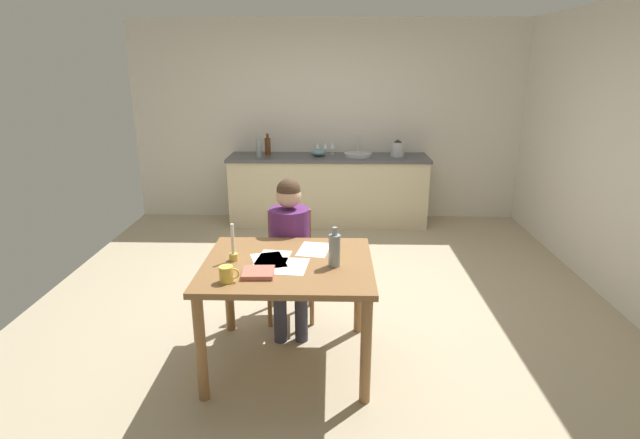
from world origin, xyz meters
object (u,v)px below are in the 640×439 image
wine_glass_by_kettle (325,146)px  stovetop_kettle (398,149)px  wine_glass_near_sink (332,146)px  person_seated (290,244)px  coffee_mug (227,274)px  candlestick (233,250)px  chair_at_table (290,258)px  bottle_oil (259,148)px  bottle_vinegar (268,146)px  mixing_bowl (319,152)px  book_magazine (258,273)px  wine_glass_back_left (317,146)px  wine_bottle_on_table (334,250)px  sink_unit (358,154)px  dining_table (288,277)px

wine_glass_by_kettle → stovetop_kettle: bearing=-9.2°
wine_glass_near_sink → person_seated: bearing=-96.7°
coffee_mug → candlestick: (-0.03, 0.35, 0.02)m
chair_at_table → bottle_oil: (-0.59, 2.45, 0.52)m
chair_at_table → bottle_vinegar: (-0.49, 2.58, 0.52)m
bottle_oil → mixing_bowl: bottle_oil is taller
candlestick → mixing_bowl: (0.49, 3.26, 0.11)m
candlestick → book_magazine: (0.20, -0.24, -0.06)m
person_seated → candlestick: bearing=-120.4°
candlestick → bottle_oil: bottle_oil is taller
person_seated → wine_glass_back_left: bearing=87.2°
chair_at_table → mixing_bowl: size_ratio=4.45×
person_seated → wine_glass_back_left: 2.85m
coffee_mug → book_magazine: 0.21m
coffee_mug → wine_glass_back_left: (0.44, 3.75, 0.19)m
bottle_oil → bottle_vinegar: bearing=53.5°
coffee_mug → wine_glass_near_sink: (0.64, 3.75, 0.19)m
candlestick → coffee_mug: bearing=-85.8°
coffee_mug → stovetop_kettle: bearing=67.7°
chair_at_table → wine_bottle_on_table: (0.36, -0.79, 0.38)m
bottle_oil → wine_glass_near_sink: bearing=14.2°
bottle_oil → mixing_bowl: size_ratio=1.40×
book_magazine → wine_bottle_on_table: 0.52m
sink_unit → chair_at_table: bearing=-104.8°
book_magazine → person_seated: bearing=78.6°
stovetop_kettle → person_seated: bearing=-113.5°
candlestick → book_magazine: candlestick is taller
coffee_mug → wine_glass_by_kettle: 3.79m
bottle_oil → wine_glass_near_sink: bottle_oil is taller
stovetop_kettle → wine_bottle_on_table: bearing=-103.8°
wine_glass_back_left → sink_unit: bearing=-15.5°
person_seated → bottle_oil: 2.69m
wine_bottle_on_table → wine_glass_near_sink: 3.48m
chair_at_table → bottle_vinegar: size_ratio=3.18×
mixing_bowl → wine_glass_near_sink: 0.24m
dining_table → wine_bottle_on_table: (0.31, -0.05, 0.23)m
person_seated → stovetop_kettle: (1.17, 2.68, 0.32)m
person_seated → wine_glass_by_kettle: person_seated is taller
coffee_mug → sink_unit: (0.97, 3.60, 0.11)m
candlestick → wine_glass_by_kettle: 3.45m
bottle_oil → dining_table: bearing=-78.6°
person_seated → coffee_mug: (-0.31, -0.91, 0.14)m
bottle_oil → coffee_mug: bearing=-85.2°
candlestick → wine_glass_by_kettle: wine_glass_by_kettle is taller
mixing_bowl → wine_bottle_on_table: bearing=-86.6°
coffee_mug → mixing_bowl: mixing_bowl is taller
mixing_bowl → candlestick: bearing=-98.5°
mixing_bowl → stovetop_kettle: stovetop_kettle is taller
coffee_mug → stovetop_kettle: 3.89m
book_magazine → wine_bottle_on_table: wine_bottle_on_table is taller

